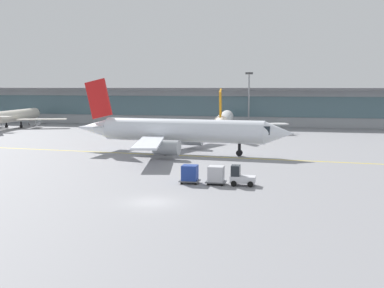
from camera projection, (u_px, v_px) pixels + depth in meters
The scene contains 10 objects.
ground_plane at pixel (152, 202), 44.47m from camera, with size 400.00×400.00×0.00m, color gray.
taxiway_centreline_stripe at pixel (180, 155), 73.66m from camera, with size 110.00×0.36×0.01m, color yellow.
terminal_concourse at pixel (253, 106), 127.80m from camera, with size 209.70×11.00×9.60m.
gate_airplane_0 at pixel (16, 116), 121.72m from camera, with size 26.05×28.13×9.31m.
gate_airplane_1 at pixel (224, 120), 106.58m from camera, with size 26.99×29.15×9.65m.
taxiing_regional_jet at pixel (180, 131), 75.32m from camera, with size 34.46×31.97×11.41m.
baggage_tug at pixel (241, 177), 51.71m from camera, with size 2.62×1.65×2.10m.
cargo_dolly_lead at pixel (216, 175), 52.22m from camera, with size 2.12×1.63×1.94m.
cargo_dolly_trailing at pixel (190, 174), 52.80m from camera, with size 2.12×1.63×1.94m.
apron_light_mast_1 at pixel (249, 97), 118.84m from camera, with size 1.80×0.36×13.31m.
Camera 1 is at (13.11, -41.68, 10.42)m, focal length 46.72 mm.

